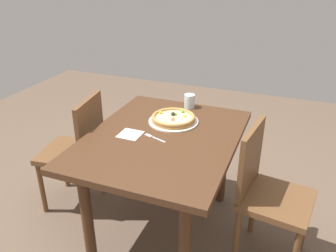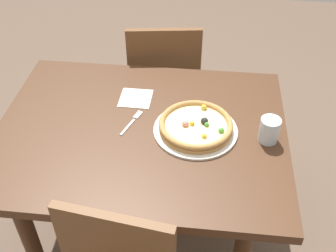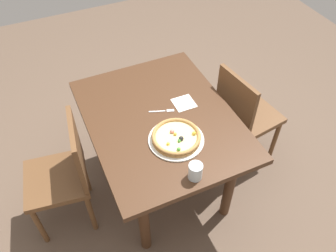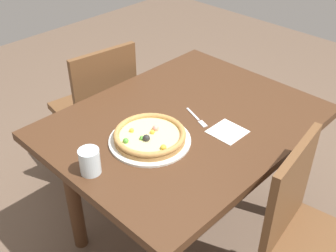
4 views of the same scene
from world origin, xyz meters
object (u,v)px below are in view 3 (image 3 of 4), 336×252
object	(u,v)px
chair_far	(244,114)
napkin	(184,103)
dining_table	(161,128)
chair_near	(65,173)
drinking_glass	(195,171)
plate	(176,140)
pizza	(176,137)
fork	(164,111)

from	to	relation	value
chair_far	napkin	world-z (taller)	chair_far
dining_table	napkin	xyz separation A→B (m)	(-0.05, 0.20, 0.11)
napkin	chair_near	bearing A→B (deg)	-86.82
chair_far	drinking_glass	xyz separation A→B (m)	(0.50, -0.69, 0.29)
napkin	chair_far	bearing A→B (deg)	81.76
dining_table	plate	xyz separation A→B (m)	(0.22, 0.01, 0.11)
chair_near	plate	bearing A→B (deg)	-100.63
chair_near	chair_far	xyz separation A→B (m)	(0.02, 1.36, 0.00)
pizza	napkin	xyz separation A→B (m)	(-0.28, 0.19, -0.03)
chair_near	pizza	distance (m)	0.77
plate	fork	distance (m)	0.27
pizza	chair_near	bearing A→B (deg)	-108.61
dining_table	plate	world-z (taller)	plate
pizza	fork	world-z (taller)	pizza
dining_table	chair_near	distance (m)	0.69
dining_table	fork	xyz separation A→B (m)	(-0.04, 0.04, 0.11)
plate	pizza	size ratio (longest dim) A/B	1.14
pizza	fork	distance (m)	0.27
drinking_glass	chair_far	bearing A→B (deg)	125.76
plate	pizza	bearing A→B (deg)	23.31
chair_far	plate	world-z (taller)	chair_far
pizza	dining_table	bearing A→B (deg)	-177.94
chair_near	plate	world-z (taller)	chair_near
plate	drinking_glass	bearing A→B (deg)	-4.07
chair_far	dining_table	bearing A→B (deg)	-99.17
dining_table	drinking_glass	size ratio (longest dim) A/B	11.59
chair_far	pizza	xyz separation A→B (m)	(0.21, -0.67, 0.27)
chair_near	plate	size ratio (longest dim) A/B	2.57
drinking_glass	napkin	world-z (taller)	drinking_glass
pizza	napkin	world-z (taller)	pizza
chair_far	napkin	bearing A→B (deg)	-106.17
pizza	chair_far	bearing A→B (deg)	107.42
plate	fork	xyz separation A→B (m)	(-0.26, 0.04, -0.00)
fork	napkin	distance (m)	0.16
drinking_glass	napkin	distance (m)	0.61
plate	napkin	distance (m)	0.34
pizza	plate	bearing A→B (deg)	-156.69
plate	napkin	size ratio (longest dim) A/B	2.45
chair_near	pizza	world-z (taller)	chair_near
chair_near	napkin	bearing A→B (deg)	-78.88
chair_far	napkin	distance (m)	0.54
chair_far	fork	distance (m)	0.68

